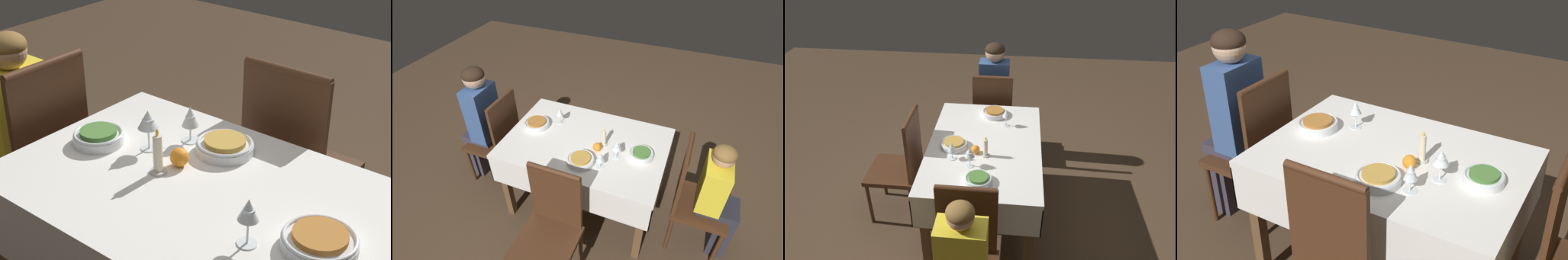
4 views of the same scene
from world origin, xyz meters
TOP-DOWN VIEW (x-y plane):
  - dining_table at (0.00, 0.00)m, footprint 1.34×0.90m
  - chair_west at (-0.93, 0.04)m, footprint 0.43×0.43m
  - chair_north at (-0.01, 0.71)m, footprint 0.43×0.43m
  - person_child_yellow at (-1.10, 0.04)m, footprint 0.33×0.30m
  - bowl_east at (0.49, -0.05)m, footprint 0.23×0.23m
  - wine_glass_east at (0.31, -0.16)m, footprint 0.06×0.06m
  - bowl_west at (-0.47, 0.00)m, footprint 0.19×0.19m
  - wine_glass_west at (-0.29, 0.08)m, footprint 0.08×0.08m
  - bowl_north at (-0.05, 0.24)m, footprint 0.22×0.22m
  - wine_glass_north at (-0.21, 0.23)m, footprint 0.07×0.07m
  - candle_centerpiece at (-0.15, -0.02)m, footprint 0.06×0.06m
  - orange_fruit at (-0.12, 0.06)m, footprint 0.07×0.07m

SIDE VIEW (x-z plane):
  - chair_west at x=-0.93m, z-range 0.04..1.05m
  - chair_north at x=-0.01m, z-range 0.04..1.05m
  - person_child_yellow at x=-1.10m, z-range 0.05..1.14m
  - dining_table at x=0.00m, z-range 0.28..1.05m
  - bowl_east at x=0.49m, z-range 0.77..0.83m
  - bowl_north at x=-0.05m, z-range 0.77..0.83m
  - bowl_west at x=-0.47m, z-range 0.77..0.83m
  - orange_fruit at x=-0.12m, z-range 0.77..0.84m
  - candle_centerpiece at x=-0.15m, z-range 0.75..0.92m
  - wine_glass_north at x=-0.21m, z-range 0.80..0.94m
  - wine_glass_east at x=0.31m, z-range 0.81..0.96m
  - wine_glass_west at x=-0.29m, z-range 0.81..0.97m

